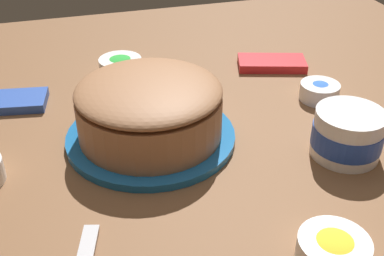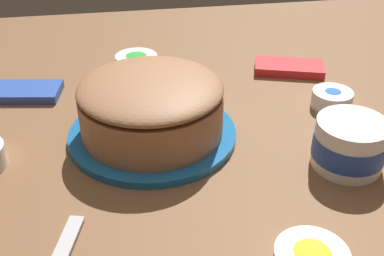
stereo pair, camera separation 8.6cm
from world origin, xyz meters
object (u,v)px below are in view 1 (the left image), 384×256
frosting_tub (348,133)px  sprinkle_bowl_yellow (333,249)px  candy_box_upper (7,102)px  sprinkle_bowl_blue (320,91)px  candy_box_lower (272,63)px  frosted_cake (150,113)px  sprinkle_bowl_green (120,65)px

frosting_tub → sprinkle_bowl_yellow: (-0.15, -0.21, -0.02)m
frosting_tub → candy_box_upper: 0.67m
candy_box_upper → frosting_tub: bearing=-21.9°
sprinkle_bowl_blue → candy_box_lower: 0.18m
frosting_tub → candy_box_lower: 0.37m
frosted_cake → frosting_tub: size_ratio=2.55×
frosting_tub → candy_box_lower: bearing=86.2°
sprinkle_bowl_yellow → candy_box_lower: (0.17, 0.58, -0.01)m
frosted_cake → sprinkle_bowl_yellow: frosted_cake is taller
candy_box_upper → sprinkle_bowl_blue: bearing=-4.6°
sprinkle_bowl_blue → sprinkle_bowl_green: 0.45m
frosting_tub → candy_box_lower: frosting_tub is taller
candy_box_upper → sprinkle_bowl_green: bearing=27.2°
sprinkle_bowl_blue → candy_box_lower: sprinkle_bowl_blue is taller
frosting_tub → sprinkle_bowl_blue: size_ratio=1.48×
frosted_cake → sprinkle_bowl_blue: bearing=8.0°
candy_box_upper → candy_box_lower: bearing=10.9°
sprinkle_bowl_green → candy_box_lower: sprinkle_bowl_green is taller
frosted_cake → candy_box_lower: bearing=33.4°
frosting_tub → sprinkle_bowl_green: 0.54m
frosting_tub → sprinkle_bowl_yellow: 0.26m
sprinkle_bowl_green → frosted_cake: bearing=-88.1°
sprinkle_bowl_blue → candy_box_upper: sprinkle_bowl_blue is taller
sprinkle_bowl_green → candy_box_lower: size_ratio=0.62×
frosting_tub → candy_box_upper: (-0.57, 0.34, -0.03)m
frosted_cake → sprinkle_bowl_yellow: size_ratio=3.19×
sprinkle_bowl_yellow → candy_box_upper: size_ratio=0.62×
frosting_tub → sprinkle_bowl_yellow: size_ratio=1.25×
frosting_tub → sprinkle_bowl_yellow: bearing=-124.5°
frosted_cake → candy_box_upper: (-0.26, 0.21, -0.05)m
frosted_cake → candy_box_upper: frosted_cake is taller
sprinkle_bowl_yellow → sprinkle_bowl_blue: bearing=63.6°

